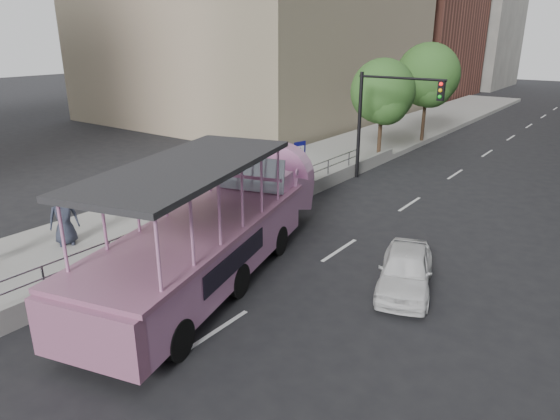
% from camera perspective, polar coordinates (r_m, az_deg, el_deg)
% --- Properties ---
extents(ground, '(160.00, 160.00, 0.00)m').
position_cam_1_polar(ground, '(14.58, -4.66, -8.82)').
color(ground, black).
extents(sidewalk, '(5.50, 80.00, 0.30)m').
position_cam_1_polar(sidewalk, '(25.18, 0.31, 3.94)').
color(sidewalk, gray).
rests_on(sidewalk, ground).
extents(kerb_wall, '(0.24, 30.00, 0.36)m').
position_cam_1_polar(kerb_wall, '(17.65, -8.13, -2.04)').
color(kerb_wall, gray).
rests_on(kerb_wall, sidewalk).
extents(guardrail, '(0.07, 22.00, 0.71)m').
position_cam_1_polar(guardrail, '(17.42, -8.23, -0.01)').
color(guardrail, '#B6B6BB').
rests_on(guardrail, kerb_wall).
extents(duck_boat, '(5.45, 11.56, 3.74)m').
position_cam_1_polar(duck_boat, '(15.11, -6.98, -2.06)').
color(duck_boat, black).
rests_on(duck_boat, ground).
extents(car, '(2.51, 3.84, 1.22)m').
position_cam_1_polar(car, '(14.62, 14.15, -6.64)').
color(car, silver).
rests_on(car, ground).
extents(pedestrian_mid, '(1.01, 1.06, 1.71)m').
position_cam_1_polar(pedestrian_mid, '(20.49, -14.35, 2.59)').
color(pedestrian_mid, '#292D3C').
rests_on(pedestrian_mid, sidewalk).
extents(pedestrian_far, '(0.97, 1.09, 1.87)m').
position_cam_1_polar(pedestrian_far, '(17.76, -23.49, -0.79)').
color(pedestrian_far, '#292D3C').
rests_on(pedestrian_far, sidewalk).
extents(parking_sign, '(0.17, 0.61, 2.76)m').
position_cam_1_polar(parking_sign, '(20.72, 2.25, 5.04)').
color(parking_sign, black).
rests_on(parking_sign, ground).
extents(traffic_signal, '(4.20, 0.32, 5.20)m').
position_cam_1_polar(traffic_signal, '(24.59, 11.65, 11.15)').
color(traffic_signal, black).
rests_on(traffic_signal, ground).
extents(street_tree_near, '(3.52, 3.52, 5.72)m').
position_cam_1_polar(street_tree_near, '(28.31, 11.75, 12.85)').
color(street_tree_near, '#352318').
rests_on(street_tree_near, ground).
extents(street_tree_far, '(3.97, 3.97, 6.45)m').
position_cam_1_polar(street_tree_far, '(33.71, 16.62, 14.30)').
color(street_tree_far, '#352318').
rests_on(street_tree_far, ground).
extents(midrise_stone_b, '(16.00, 14.00, 20.00)m').
position_cam_1_polar(midrise_stone_b, '(77.65, 19.24, 20.77)').
color(midrise_stone_b, gray).
rests_on(midrise_stone_b, ground).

